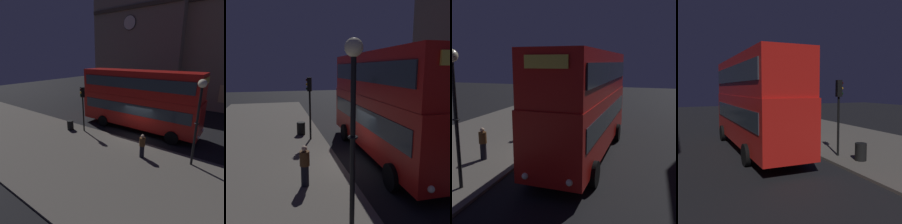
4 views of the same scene
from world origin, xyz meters
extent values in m
plane|color=black|center=(0.00, 0.00, 0.00)|extent=(80.00, 80.00, 0.00)
cube|color=#5B564F|center=(0.00, -5.19, 0.06)|extent=(44.00, 8.54, 0.12)
cube|color=red|center=(-0.78, 1.62, 1.88)|extent=(10.86, 2.65, 2.70)
cube|color=red|center=(-0.78, 1.62, 4.30)|extent=(10.64, 2.59, 2.14)
cube|color=#2D3842|center=(-0.78, 1.62, 2.22)|extent=(9.99, 2.70, 0.90)
cube|color=#2D3842|center=(-0.78, 1.62, 4.40)|extent=(9.99, 2.70, 0.90)
cube|color=#F2D84C|center=(4.59, 1.57, 4.89)|extent=(0.09, 1.53, 0.44)
sphere|color=white|center=(4.67, 2.39, 0.88)|extent=(0.24, 0.24, 0.24)
sphere|color=white|center=(4.65, 0.74, 0.88)|extent=(0.24, 0.24, 0.24)
cylinder|color=black|center=(2.92, 2.91, 0.53)|extent=(1.06, 0.25, 1.05)
cylinder|color=black|center=(2.90, 0.26, 0.53)|extent=(1.06, 0.25, 1.05)
cylinder|color=black|center=(-3.74, 2.97, 0.53)|extent=(1.06, 0.25, 1.05)
cylinder|color=black|center=(-3.77, 0.32, 0.53)|extent=(1.06, 0.25, 1.05)
cylinder|color=black|center=(-4.24, -1.81, 1.66)|extent=(0.12, 0.12, 3.07)
cube|color=black|center=(-4.24, -1.81, 3.62)|extent=(0.37, 0.32, 0.85)
sphere|color=black|center=(-4.27, -1.95, 3.89)|extent=(0.17, 0.17, 0.17)
sphere|color=orange|center=(-4.27, -1.95, 3.62)|extent=(0.17, 0.17, 0.17)
sphere|color=black|center=(-4.27, -1.95, 3.35)|extent=(0.17, 0.17, 0.17)
cylinder|color=black|center=(4.85, -1.90, 2.50)|extent=(0.14, 0.14, 4.76)
torus|color=black|center=(4.85, -1.90, 2.80)|extent=(0.28, 0.28, 0.06)
cylinder|color=black|center=(1.97, -2.88, 0.53)|extent=(0.30, 0.30, 0.82)
cylinder|color=#513319|center=(1.97, -2.88, 1.23)|extent=(0.38, 0.38, 0.56)
sphere|color=beige|center=(1.97, -2.88, 1.62)|extent=(0.22, 0.22, 0.22)
cylinder|color=black|center=(-5.47, -2.29, 0.55)|extent=(0.56, 0.56, 0.85)
camera|label=1|loc=(6.47, -12.66, 6.45)|focal=29.00mm
camera|label=2|loc=(10.68, -3.79, 4.58)|focal=38.67mm
camera|label=3|loc=(12.69, 4.85, 4.89)|focal=42.86mm
camera|label=4|loc=(-15.68, 6.01, 3.62)|focal=42.62mm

